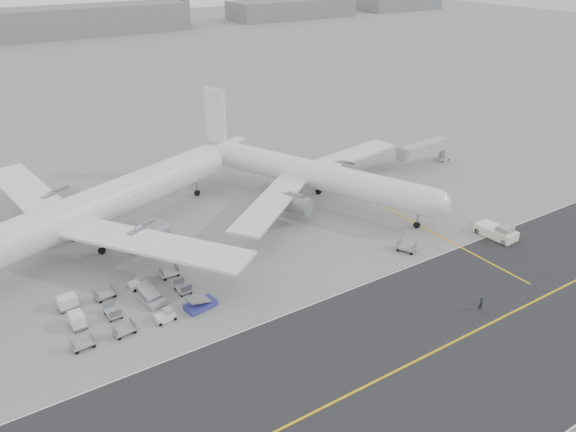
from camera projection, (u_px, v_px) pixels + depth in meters
ground at (296, 299)px, 76.31m from camera, size 700.00×700.00×0.00m
taxiway at (418, 360)px, 65.21m from camera, size 220.00×59.00×0.03m
horizon_buildings at (63, 36)px, 286.79m from camera, size 520.00×28.00×28.00m
airliner_a at (84, 212)px, 86.85m from camera, size 58.71×57.59×21.25m
airliner_b at (312, 174)px, 103.32m from camera, size 48.49×49.62×18.12m
pushback_tug at (497, 232)px, 91.84m from camera, size 3.56×8.71×2.47m
jet_bridge at (424, 149)px, 119.57m from camera, size 14.75×3.65×5.54m
gse_cluster at (133, 309)px, 74.29m from camera, size 24.63×19.87×2.04m
stray_dolly at (406, 251)px, 88.17m from camera, size 2.90×3.40×1.79m
ground_crew_a at (481, 304)px, 73.68m from camera, size 0.71×0.48×1.90m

